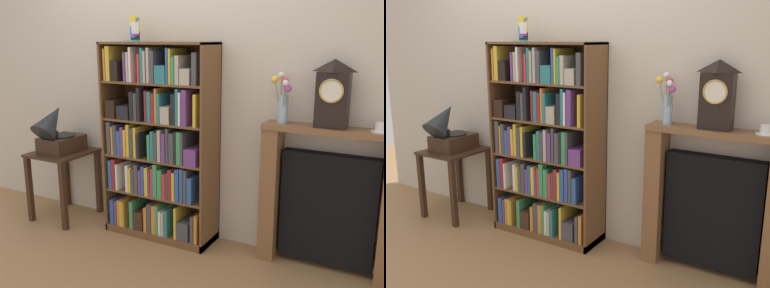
% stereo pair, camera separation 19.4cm
% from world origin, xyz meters
% --- Properties ---
extents(ground_plane, '(7.79, 6.40, 0.02)m').
position_xyz_m(ground_plane, '(0.00, 0.00, -0.01)').
color(ground_plane, '#997047').
extents(wall_back, '(4.79, 0.08, 2.60)m').
position_xyz_m(wall_back, '(0.17, 0.33, 1.30)').
color(wall_back, beige).
rests_on(wall_back, ground).
extents(bookshelf, '(0.93, 0.33, 1.59)m').
position_xyz_m(bookshelf, '(-0.00, 0.11, 0.74)').
color(bookshelf, brown).
rests_on(bookshelf, ground).
extents(cup_stack, '(0.07, 0.08, 0.19)m').
position_xyz_m(cup_stack, '(-0.21, 0.13, 1.68)').
color(cup_stack, '#28B2B7').
rests_on(cup_stack, bookshelf).
extents(side_table_left, '(0.47, 0.52, 0.62)m').
position_xyz_m(side_table_left, '(-0.98, 0.03, 0.47)').
color(side_table_left, '#382316').
rests_on(side_table_left, ground).
extents(gramophone, '(0.28, 0.47, 0.48)m').
position_xyz_m(gramophone, '(-0.98, -0.02, 0.81)').
color(gramophone, '#382316').
rests_on(gramophone, side_table_left).
extents(fireplace_mantel, '(0.94, 0.21, 1.03)m').
position_xyz_m(fireplace_mantel, '(1.33, 0.20, 0.51)').
color(fireplace_mantel, brown).
rests_on(fireplace_mantel, ground).
extents(mantel_clock, '(0.21, 0.13, 0.45)m').
position_xyz_m(mantel_clock, '(1.31, 0.18, 1.26)').
color(mantel_clock, black).
rests_on(mantel_clock, fireplace_mantel).
extents(flower_vase, '(0.16, 0.17, 0.35)m').
position_xyz_m(flower_vase, '(0.98, 0.18, 1.21)').
color(flower_vase, '#99B2D1').
rests_on(flower_vase, fireplace_mantel).
extents(teacup_with_saucer, '(0.13, 0.12, 0.06)m').
position_xyz_m(teacup_with_saucer, '(1.62, 0.19, 1.06)').
color(teacup_with_saucer, white).
rests_on(teacup_with_saucer, fireplace_mantel).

